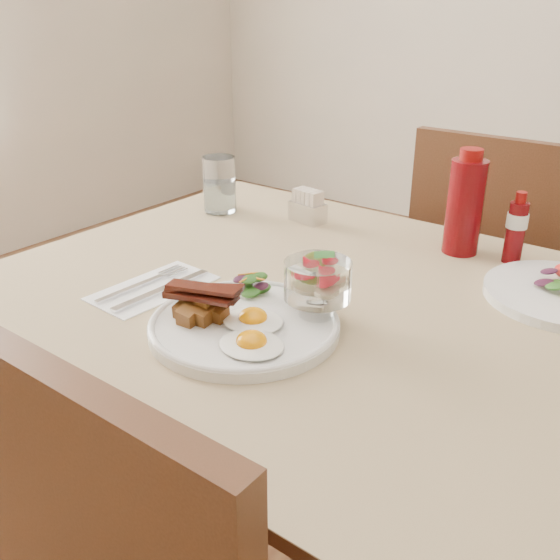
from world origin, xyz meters
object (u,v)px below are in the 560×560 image
(table, at_px, (372,361))
(ketchup_bottle, at_px, (465,205))
(hot_sauce_bottle, at_px, (516,229))
(water_glass, at_px, (220,188))
(fruit_cup, at_px, (318,281))
(main_plate, at_px, (244,326))
(sugar_caddy, at_px, (308,208))
(chair_far, at_px, (502,295))

(table, xyz_separation_m, ketchup_bottle, (0.00, 0.32, 0.18))
(hot_sauce_bottle, xyz_separation_m, water_glass, (-0.63, -0.11, -0.01))
(fruit_cup, bearing_deg, water_glass, 146.96)
(main_plate, xyz_separation_m, sugar_caddy, (-0.21, 0.45, 0.02))
(table, distance_m, sugar_caddy, 0.45)
(sugar_caddy, bearing_deg, fruit_cup, -45.09)
(main_plate, height_order, hot_sauce_bottle, hot_sauce_bottle)
(hot_sauce_bottle, bearing_deg, main_plate, -114.07)
(main_plate, bearing_deg, water_glass, 135.88)
(table, bearing_deg, hot_sauce_bottle, 73.51)
(hot_sauce_bottle, bearing_deg, sugar_caddy, -174.13)
(main_plate, height_order, ketchup_bottle, ketchup_bottle)
(hot_sauce_bottle, height_order, water_glass, hot_sauce_bottle)
(hot_sauce_bottle, distance_m, water_glass, 0.64)
(table, bearing_deg, fruit_cup, -121.55)
(table, height_order, sugar_caddy, sugar_caddy)
(chair_far, relative_size, water_glass, 7.43)
(hot_sauce_bottle, relative_size, water_glass, 1.07)
(ketchup_bottle, bearing_deg, chair_far, 90.36)
(main_plate, distance_m, hot_sauce_bottle, 0.55)
(table, distance_m, fruit_cup, 0.19)
(hot_sauce_bottle, bearing_deg, chair_far, 106.34)
(table, relative_size, sugar_caddy, 16.05)
(fruit_cup, height_order, ketchup_bottle, ketchup_bottle)
(chair_far, height_order, water_glass, chair_far)
(main_plate, height_order, sugar_caddy, sugar_caddy)
(table, distance_m, water_glass, 0.59)
(main_plate, bearing_deg, hot_sauce_bottle, 65.93)
(chair_far, distance_m, main_plate, 0.87)
(ketchup_bottle, xyz_separation_m, hot_sauce_bottle, (0.10, 0.01, -0.03))
(ketchup_bottle, xyz_separation_m, water_glass, (-0.53, -0.10, -0.04))
(chair_far, distance_m, hot_sauce_bottle, 0.45)
(sugar_caddy, xyz_separation_m, water_glass, (-0.20, -0.06, 0.02))
(water_glass, bearing_deg, fruit_cup, -33.04)
(chair_far, distance_m, sugar_caddy, 0.56)
(ketchup_bottle, relative_size, hot_sauce_bottle, 1.49)
(fruit_cup, distance_m, hot_sauce_bottle, 0.44)
(chair_far, relative_size, hot_sauce_bottle, 6.98)
(sugar_caddy, bearing_deg, hot_sauce_bottle, 14.07)
(table, bearing_deg, chair_far, 90.00)
(fruit_cup, bearing_deg, sugar_caddy, 126.71)
(hot_sauce_bottle, bearing_deg, table, -106.49)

